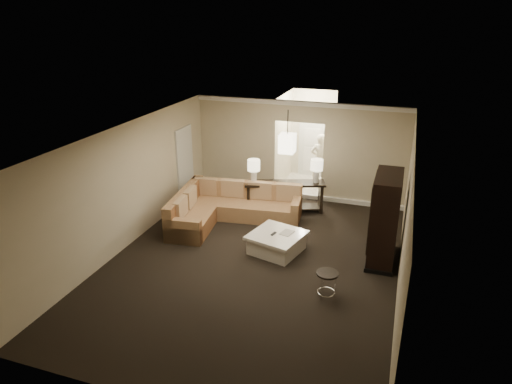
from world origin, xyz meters
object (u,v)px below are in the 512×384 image
(coffee_table, at_px, (277,242))
(armoire, at_px, (384,220))
(drink_table, at_px, (327,279))
(person, at_px, (320,158))
(sectional_sofa, at_px, (227,208))
(console_table, at_px, (285,194))

(coffee_table, relative_size, armoire, 0.69)
(drink_table, bearing_deg, coffee_table, 134.88)
(coffee_table, xyz_separation_m, drink_table, (1.38, -1.39, 0.15))
(drink_table, distance_m, person, 5.90)
(coffee_table, height_order, person, person)
(coffee_table, bearing_deg, armoire, 9.70)
(sectional_sofa, relative_size, armoire, 1.58)
(person, bearing_deg, armoire, 118.59)
(sectional_sofa, xyz_separation_m, coffee_table, (1.67, -1.16, -0.13))
(console_table, bearing_deg, armoire, -53.70)
(console_table, distance_m, person, 2.24)
(sectional_sofa, bearing_deg, coffee_table, -41.79)
(armoire, distance_m, drink_table, 2.05)
(coffee_table, height_order, drink_table, drink_table)
(console_table, bearing_deg, person, 56.66)
(sectional_sofa, distance_m, armoire, 4.03)
(coffee_table, height_order, armoire, armoire)
(armoire, height_order, drink_table, armoire)
(drink_table, bearing_deg, sectional_sofa, 140.17)
(coffee_table, relative_size, console_table, 0.61)
(person, bearing_deg, drink_table, 102.74)
(console_table, height_order, person, person)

